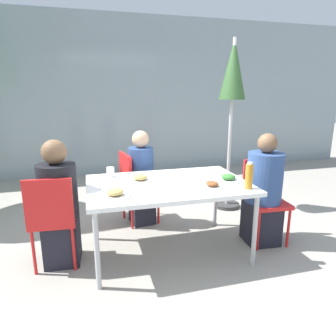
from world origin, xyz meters
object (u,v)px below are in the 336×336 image
person_right (263,193)px  person_far (141,180)px  person_left (59,207)px  bottle (249,176)px  chair_far (134,182)px  drinking_cup (111,172)px  chair_right (264,194)px  chair_left (52,215)px  closed_umbrella (233,81)px  salad_bowl (200,179)px

person_right → person_far: 1.42m
person_left → bottle: size_ratio=4.80×
chair_far → drinking_cup: size_ratio=8.38×
chair_right → person_left: bearing=2.3°
person_left → bottle: person_left is taller
chair_left → bottle: bearing=-7.8°
chair_far → closed_umbrella: (1.35, 0.19, 1.20)m
person_left → closed_umbrella: closed_umbrella is taller
person_far → closed_umbrella: size_ratio=0.51×
chair_right → drinking_cup: bearing=-8.3°
person_right → chair_far: size_ratio=1.35×
chair_right → salad_bowl: 0.80m
person_far → salad_bowl: bearing=19.6°
bottle → salad_bowl: (-0.35, 0.32, -0.09)m
chair_left → closed_umbrella: size_ratio=0.39×
chair_left → chair_far: size_ratio=1.00×
chair_left → bottle: 1.81m
chair_far → bottle: bottle is taller
person_left → chair_far: 1.09m
bottle → person_far: bearing=125.4°
person_far → salad_bowl: (0.45, -0.79, 0.20)m
person_left → closed_umbrella: (2.15, 0.92, 1.16)m
person_right → bottle: size_ratio=4.80×
chair_right → person_far: bearing=-28.0°
closed_umbrella → salad_bowl: closed_umbrella is taller
person_left → person_right: bearing=-0.1°
chair_right → person_right: (-0.06, -0.08, 0.03)m
person_far → closed_umbrella: closed_umbrella is taller
person_left → closed_umbrella: size_ratio=0.53×
person_right → bottle: (-0.36, -0.30, 0.30)m
person_right → drinking_cup: person_right is taller
chair_right → salad_bowl: chair_right is taller
person_right → chair_far: (-1.24, 0.86, -0.03)m
salad_bowl → drinking_cup: bearing=155.1°
drinking_cup → closed_umbrella: bearing=20.7°
closed_umbrella → chair_left: bearing=-155.8°
bottle → person_left: bearing=165.8°
person_far → bottle: person_far is taller
person_left → chair_right: 2.10m
person_right → bottle: 0.55m
chair_left → salad_bowl: (1.40, -0.02, 0.24)m
closed_umbrella → drinking_cup: size_ratio=21.42×
person_right → salad_bowl: person_right is taller
person_right → person_far: size_ratio=1.03×
chair_left → person_right: (2.10, -0.05, 0.03)m
drinking_cup → chair_far: bearing=55.4°
bottle → drinking_cup: 1.39m
person_far → chair_right: bearing=48.4°
chair_far → drinking_cup: bearing=-44.5°
chair_left → person_far: person_far is taller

